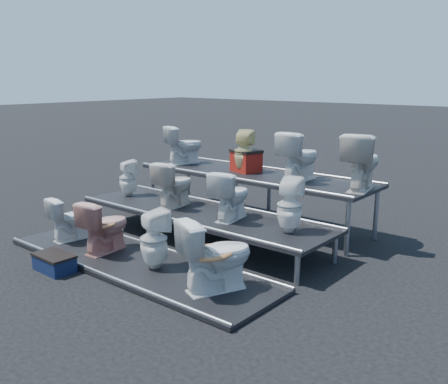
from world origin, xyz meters
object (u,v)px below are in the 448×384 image
Objects in this scene: toilet_2 at (154,239)px; red_crate at (246,162)px; toilet_10 at (299,156)px; toilet_3 at (216,254)px; toilet_7 at (290,205)px; toilet_8 at (184,145)px; toilet_5 at (174,184)px; toilet_4 at (128,178)px; toilet_0 at (71,218)px; toilet_1 at (105,226)px; toilet_11 at (362,161)px; toilet_9 at (244,151)px; step_stool at (54,264)px; toilet_6 at (231,195)px.

red_crate is (-0.59, 2.68, 0.58)m from toilet_2.
toilet_3 is at bearing 104.30° from toilet_10.
toilet_8 is (-3.15, 1.30, 0.39)m from toilet_7.
toilet_4 is at bearing -7.08° from toilet_5.
toilet_8 is at bearing -73.39° from toilet_4.
toilet_0 is 1.44× the size of red_crate.
toilet_3 reaches higher than toilet_1.
toilet_11 is (0.36, 1.30, 0.45)m from toilet_7.
toilet_9 is (-1.75, 1.30, 0.39)m from toilet_7.
toilet_11 is 4.42m from step_stool.
step_stool is at bearing 55.10° from toilet_2.
step_stool is (-0.03, -0.79, -0.33)m from toilet_1.
toilet_5 is at bearing 52.24° from toilet_9.
toilet_0 is 0.94× the size of toilet_8.
toilet_10 is (-0.52, 2.60, 0.76)m from toilet_3.
toilet_6 is at bearing 33.19° from toilet_11.
toilet_5 reaches higher than toilet_3.
toilet_9 reaches higher than toilet_1.
toilet_9 reaches higher than toilet_5.
toilet_5 reaches higher than toilet_4.
toilet_4 is 2.04m from red_crate.
toilet_4 is (-2.07, 1.30, 0.32)m from toilet_2.
toilet_1 is at bearing 58.61° from toilet_9.
toilet_7 is at bearing -23.05° from red_crate.
toilet_11 is at bearing 53.70° from step_stool.
toilet_0 is 0.85× the size of toilet_10.
toilet_11 is at bearing -177.06° from toilet_10.
toilet_2 is 1.08× the size of toilet_5.
toilet_4 is at bearing 106.17° from toilet_8.
toilet_0 is 2.73m from toilet_8.
toilet_7 is 2.25m from red_crate.
red_crate is at bearing -13.13° from toilet_11.
toilet_7 is 3.13m from step_stool.
toilet_2 is at bearing -62.61° from red_crate.
toilet_2 is 1.35m from step_stool.
toilet_9 is 2.11m from toilet_11.
red_crate reaches higher than toilet_5.
toilet_11 reaches higher than toilet_7.
toilet_7 is (2.99, 1.30, 0.43)m from toilet_0.
toilet_7 is 1.42m from toilet_11.
toilet_11 is (2.11, 0.00, 0.05)m from toilet_9.
toilet_1 reaches higher than toilet_0.
toilet_11 is at bearing -159.90° from toilet_8.
toilet_5 is 1.57× the size of red_crate.
toilet_8 is 1.40m from toilet_9.
toilet_3 is at bearing 68.49° from toilet_7.
toilet_7 reaches higher than step_stool.
red_crate reaches higher than toilet_0.
toilet_5 is 0.93× the size of toilet_10.
red_crate is at bearing -107.80° from toilet_0.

